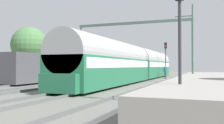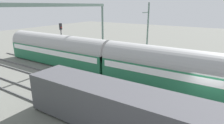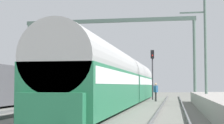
{
  "view_description": "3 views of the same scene",
  "coord_description": "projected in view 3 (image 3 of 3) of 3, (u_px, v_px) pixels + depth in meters",
  "views": [
    {
      "loc": [
        9.84,
        -18.14,
        1.69
      ],
      "look_at": [
        2.01,
        2.26,
        2.04
      ],
      "focal_mm": 40.17,
      "sensor_mm": 36.0,
      "label": 1
    },
    {
      "loc": [
        -15.05,
        -1.04,
        7.66
      ],
      "look_at": [
        0.99,
        9.19,
        1.96
      ],
      "focal_mm": 30.48,
      "sensor_mm": 36.0,
      "label": 2
    },
    {
      "loc": [
        6.21,
        -17.74,
        1.51
      ],
      "look_at": [
        1.0,
        11.74,
        3.48
      ],
      "focal_mm": 56.92,
      "sensor_mm": 36.0,
      "label": 3
    }
  ],
  "objects": [
    {
      "name": "railway_signal_far",
      "position": [
        152.0,
        68.0,
        37.3
      ],
      "size": [
        0.36,
        0.3,
        5.22
      ],
      "color": "#2D2D33",
      "rests_on": "ground"
    },
    {
      "name": "track_far_east",
      "position": [
        171.0,
        114.0,
        17.37
      ],
      "size": [
        1.52,
        60.0,
        0.16
      ],
      "color": "#595A5B",
      "rests_on": "ground"
    },
    {
      "name": "passenger_train",
      "position": [
        121.0,
        79.0,
        28.31
      ],
      "size": [
        2.93,
        32.85,
        3.82
      ],
      "color": "#236B47",
      "rests_on": "ground"
    },
    {
      "name": "catenary_pole_east_mid",
      "position": [
        205.0,
        49.0,
        25.51
      ],
      "size": [
        1.9,
        0.2,
        8.0
      ],
      "color": "#526960",
      "rests_on": "ground"
    },
    {
      "name": "track_east",
      "position": [
        91.0,
        113.0,
        18.07
      ],
      "size": [
        1.52,
        60.0,
        0.16
      ],
      "color": "#595A5B",
      "rests_on": "ground"
    },
    {
      "name": "ground",
      "position": [
        54.0,
        114.0,
        18.42
      ],
      "size": [
        120.0,
        120.0,
        0.0
      ],
      "primitive_type": "plane",
      "color": "slate"
    },
    {
      "name": "person_crossing",
      "position": [
        156.0,
        90.0,
        33.4
      ],
      "size": [
        0.45,
        0.46,
        1.73
      ],
      "rotation": [
        0.0,
        0.0,
        2.31
      ],
      "color": "#333333",
      "rests_on": "ground"
    },
    {
      "name": "track_west",
      "position": [
        17.0,
        112.0,
        18.77
      ],
      "size": [
        1.52,
        60.0,
        0.16
      ],
      "color": "#595A5B",
      "rests_on": "ground"
    },
    {
      "name": "catenary_gantry",
      "position": [
        108.0,
        39.0,
        33.86
      ],
      "size": [
        16.46,
        0.28,
        7.86
      ],
      "color": "#526960",
      "rests_on": "ground"
    }
  ]
}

